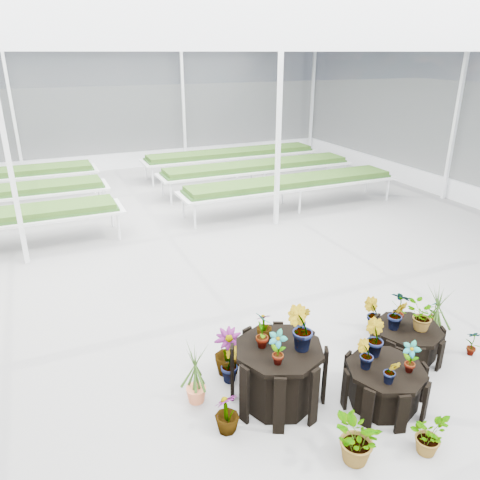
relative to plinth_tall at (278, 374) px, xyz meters
name	(u,v)px	position (x,y,z in m)	size (l,w,h in m)	color
ground_plane	(228,325)	(0.08, 1.91, -0.40)	(24.00, 24.00, 0.00)	gray
greenhouse_shell	(226,194)	(0.08, 1.91, 1.85)	(18.00, 24.00, 4.50)	white
steel_frame	(226,194)	(0.08, 1.91, 1.85)	(18.00, 24.00, 4.50)	silver
nursery_benches	(135,190)	(0.08, 9.11, 0.02)	(16.00, 7.00, 0.84)	silver
plinth_tall	(278,374)	(0.00, 0.00, 0.00)	(1.17, 1.17, 0.80)	black
plinth_mid	(384,386)	(1.20, -0.60, -0.13)	(1.03, 1.03, 0.54)	black
plinth_low	(406,341)	(2.20, 0.10, -0.17)	(1.02, 1.02, 0.46)	black
nursery_plants	(336,355)	(0.83, -0.06, 0.09)	(4.54, 3.04, 1.37)	#2A4917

